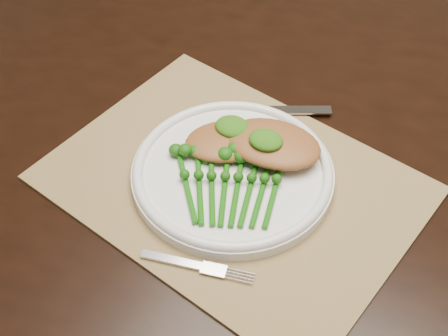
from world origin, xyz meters
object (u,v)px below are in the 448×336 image
at_px(placemat, 233,183).
at_px(dining_table, 288,279).
at_px(chicken_fillet_left, 227,141).
at_px(broccolini_bundle, 230,191).
at_px(dinner_plate, 233,172).

bearing_deg(placemat, dining_table, 74.97).
distance_m(chicken_fillet_left, broccolini_bundle, 0.09).
xyz_separation_m(dining_table, dinner_plate, (-0.07, -0.11, 0.39)).
distance_m(dinner_plate, broccolini_bundle, 0.04).
height_order(dinner_plate, broccolini_bundle, broccolini_bundle).
xyz_separation_m(dining_table, placemat, (-0.07, -0.12, 0.38)).
height_order(chicken_fillet_left, broccolini_bundle, chicken_fillet_left).
bearing_deg(dinner_plate, placemat, -63.29).
height_order(placemat, dinner_plate, dinner_plate).
bearing_deg(dining_table, placemat, -127.78).
height_order(dining_table, chicken_fillet_left, chicken_fillet_left).
relative_size(dinner_plate, broccolini_bundle, 1.45).
xyz_separation_m(chicken_fillet_left, broccolini_bundle, (0.04, -0.08, -0.01)).
bearing_deg(placemat, chicken_fillet_left, 137.12).
height_order(placemat, broccolini_bundle, broccolini_bundle).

